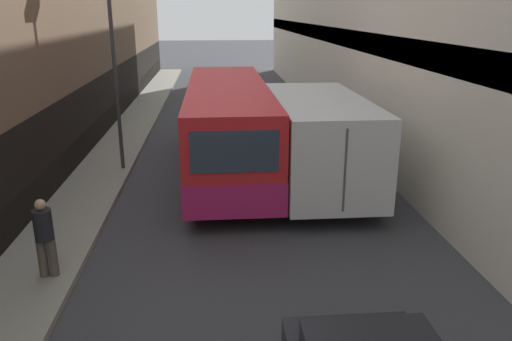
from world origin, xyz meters
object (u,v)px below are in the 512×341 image
at_px(box_truck, 311,132).
at_px(bus, 228,126).
at_px(street_lamp, 110,15).
at_px(pedestrian, 44,235).

bearing_deg(box_truck, bus, 155.85).
relative_size(box_truck, street_lamp, 1.21).
distance_m(box_truck, street_lamp, 6.93).
height_order(box_truck, pedestrian, box_truck).
distance_m(bus, street_lamp, 4.81).
height_order(bus, pedestrian, bus).
height_order(bus, box_truck, bus).
bearing_deg(street_lamp, pedestrian, -92.08).
distance_m(bus, pedestrian, 7.69).
xyz_separation_m(pedestrian, street_lamp, (0.25, 6.89, 3.90)).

